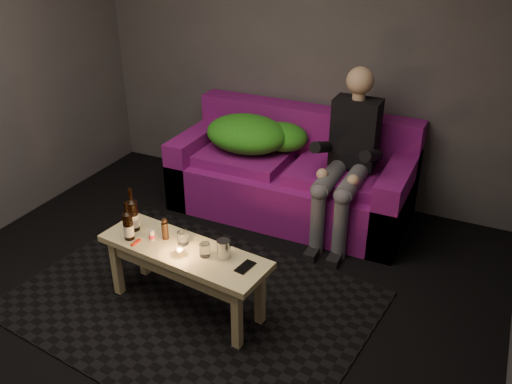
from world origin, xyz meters
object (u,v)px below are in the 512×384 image
Objects in this scene: person at (348,154)px; steel_cup at (224,249)px; sofa at (293,177)px; beer_bottle_a at (133,215)px; beer_bottle_b at (128,225)px; coffee_table at (184,260)px.

person is 11.38× the size of steel_cup.
sofa is 1.65m from beer_bottle_a.
beer_bottle_b is at bearing -107.42° from sofa.
person is 4.97× the size of beer_bottle_b.
coffee_table is 3.88× the size of beer_bottle_a.
beer_bottle_a is at bearing -109.96° from sofa.
beer_bottle_a is at bearing -128.36° from person.
coffee_table is 0.48m from beer_bottle_a.
beer_bottle_b is at bearing -172.51° from coffee_table.
person is 1.59m from coffee_table.
beer_bottle_a is 0.71m from steel_cup.
coffee_table is 0.43m from beer_bottle_b.
steel_cup is at bearing 6.28° from coffee_table.
beer_bottle_a is (-1.08, -1.36, -0.11)m from person.
beer_bottle_b is (-0.39, -0.05, 0.19)m from coffee_table.
person is at bearing 65.39° from coffee_table.
steel_cup is (0.67, 0.08, -0.04)m from beer_bottle_b.
sofa is 0.67m from person.
person is (0.52, -0.17, 0.39)m from sofa.
sofa reaches higher than beer_bottle_a.
person is 1.13× the size of coffee_table.
coffee_table is 0.32m from steel_cup.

